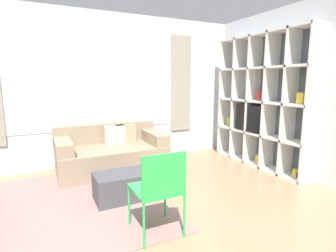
# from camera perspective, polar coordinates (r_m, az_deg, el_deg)

# --- Properties ---
(wall_back) EXTENTS (6.66, 0.11, 2.70)m
(wall_back) POSITION_cam_1_polar(r_m,az_deg,el_deg) (4.87, -15.16, 7.67)
(wall_back) COLOR silver
(wall_back) RESTS_ON ground_plane
(wall_right) EXTENTS (0.07, 4.14, 2.70)m
(wall_right) POSITION_cam_1_polar(r_m,az_deg,el_deg) (4.94, 22.58, 7.21)
(wall_right) COLOR silver
(wall_right) RESTS_ON ground_plane
(area_rug) EXTENTS (2.54, 2.39, 0.01)m
(area_rug) POSITION_cam_1_polar(r_m,az_deg,el_deg) (3.56, -23.26, -15.96)
(area_rug) COLOR gray
(area_rug) RESTS_ON ground_plane
(shelving_unit) EXTENTS (0.34, 2.00, 2.30)m
(shelving_unit) POSITION_cam_1_polar(r_m,az_deg,el_deg) (4.92, 19.80, 4.88)
(shelving_unit) COLOR #515660
(shelving_unit) RESTS_ON ground_plane
(couch_main) EXTENTS (1.75, 0.94, 0.76)m
(couch_main) POSITION_cam_1_polar(r_m,az_deg,el_deg) (4.55, -12.13, -5.88)
(couch_main) COLOR gray
(couch_main) RESTS_ON ground_plane
(ottoman) EXTENTS (0.72, 0.45, 0.35)m
(ottoman) POSITION_cam_1_polar(r_m,az_deg,el_deg) (3.50, -9.63, -12.75)
(ottoman) COLOR #47474C
(ottoman) RESTS_ON ground_plane
(folding_chair) EXTENTS (0.44, 0.46, 0.86)m
(folding_chair) POSITION_cam_1_polar(r_m,az_deg,el_deg) (2.56, -1.95, -12.89)
(folding_chair) COLOR green
(folding_chair) RESTS_ON ground_plane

